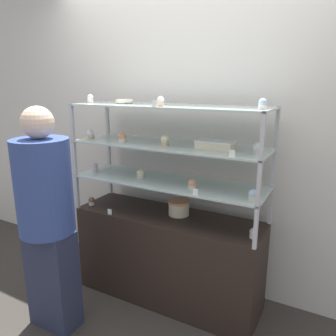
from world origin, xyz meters
TOP-DOWN VIEW (x-y plane):
  - ground_plane at (0.00, 0.00)m, footprint 20.00×20.00m
  - back_wall at (0.00, 0.37)m, footprint 8.00×0.05m
  - display_base at (0.00, 0.00)m, footprint 1.45×0.45m
  - display_riser_lower at (0.00, 0.00)m, footprint 1.45×0.45m
  - display_riser_middle at (0.00, 0.00)m, footprint 1.45×0.45m
  - display_riser_upper at (0.00, 0.00)m, footprint 1.45×0.45m
  - layer_cake_centerpiece at (0.07, 0.05)m, footprint 0.16×0.16m
  - sheet_cake_frosted at (0.37, -0.02)m, footprint 0.25×0.15m
  - cupcake_0 at (-0.66, -0.11)m, footprint 0.05×0.05m
  - cupcake_1 at (0.67, -0.07)m, footprint 0.05×0.05m
  - price_tag_0 at (-0.40, -0.20)m, footprint 0.04×0.00m
  - cupcake_2 at (-0.66, -0.04)m, footprint 0.06×0.06m
  - cupcake_3 at (-0.21, -0.05)m, footprint 0.06×0.06m
  - cupcake_4 at (0.24, -0.09)m, footprint 0.06×0.06m
  - cupcake_5 at (0.66, -0.12)m, footprint 0.06×0.06m
  - price_tag_1 at (0.31, -0.20)m, footprint 0.04×0.00m
  - cupcake_6 at (-0.65, -0.08)m, footprint 0.06×0.06m
  - cupcake_7 at (-0.33, -0.10)m, footprint 0.06×0.06m
  - cupcake_8 at (0.01, -0.07)m, footprint 0.06×0.06m
  - cupcake_9 at (0.65, -0.04)m, footprint 0.06×0.06m
  - price_tag_2 at (0.54, -0.20)m, footprint 0.04×0.00m
  - cupcake_10 at (-0.66, -0.05)m, footprint 0.05×0.05m
  - cupcake_11 at (0.01, -0.12)m, footprint 0.05×0.05m
  - cupcake_12 at (0.67, -0.09)m, footprint 0.05×0.05m
  - price_tag_3 at (0.01, -0.20)m, footprint 0.04×0.00m
  - donut_glazed at (-0.39, 0.03)m, footprint 0.14×0.14m
  - customer_figure at (-0.56, -0.65)m, footprint 0.36×0.36m

SIDE VIEW (x-z plane):
  - ground_plane at x=0.00m, z-range 0.00..0.00m
  - display_base at x=0.00m, z-range 0.00..0.71m
  - price_tag_0 at x=-0.40m, z-range 0.71..0.75m
  - cupcake_0 at x=-0.66m, z-range 0.71..0.78m
  - cupcake_1 at x=0.67m, z-range 0.71..0.78m
  - layer_cake_centerpiece at x=0.07m, z-range 0.71..0.82m
  - customer_figure at x=-0.56m, z-range 0.05..1.61m
  - display_riser_lower at x=0.00m, z-range 0.83..1.11m
  - price_tag_1 at x=0.31m, z-range 0.99..1.03m
  - cupcake_2 at x=-0.66m, z-range 0.98..1.05m
  - cupcake_3 at x=-0.21m, z-range 0.98..1.05m
  - cupcake_4 at x=0.24m, z-range 0.98..1.05m
  - cupcake_5 at x=0.66m, z-range 0.98..1.05m
  - display_riser_middle at x=0.00m, z-range 1.11..1.38m
  - price_tag_2 at x=0.54m, z-range 1.26..1.31m
  - sheet_cake_frosted at x=0.37m, z-range 1.26..1.32m
  - cupcake_6 at x=-0.65m, z-range 1.26..1.33m
  - cupcake_7 at x=-0.33m, z-range 1.26..1.33m
  - cupcake_8 at x=0.01m, z-range 1.26..1.33m
  - cupcake_9 at x=0.65m, z-range 1.26..1.33m
  - back_wall at x=0.00m, z-range 0.00..2.60m
  - display_riser_upper at x=0.00m, z-range 1.38..1.66m
  - donut_glazed at x=-0.39m, z-range 1.54..1.57m
  - price_tag_3 at x=0.01m, z-range 1.54..1.58m
  - cupcake_10 at x=-0.66m, z-range 1.54..1.60m
  - cupcake_11 at x=0.01m, z-range 1.54..1.60m
  - cupcake_12 at x=0.67m, z-range 1.54..1.60m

